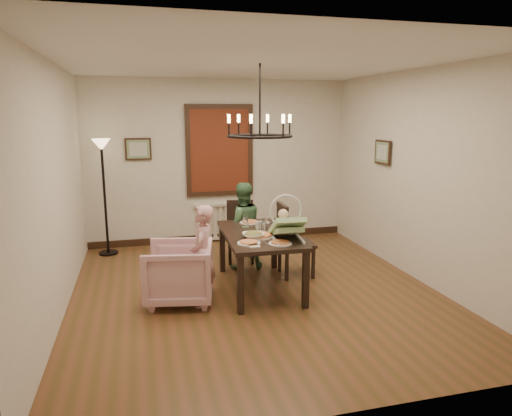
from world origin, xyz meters
name	(u,v)px	position (x,y,z in m)	size (l,w,h in m)	color
room_shell	(248,179)	(0.00, 0.37, 1.40)	(4.51, 5.00, 2.81)	brown
dining_table	(260,239)	(0.09, 0.12, 0.65)	(0.94, 1.60, 0.74)	black
chair_far	(241,232)	(0.09, 1.25, 0.46)	(0.41, 0.41, 0.93)	black
chair_right	(296,239)	(0.70, 0.45, 0.52)	(0.46, 0.46, 1.04)	black
armchair	(179,273)	(-0.96, -0.05, 0.36)	(0.77, 0.79, 0.72)	#DBA8BA
elderly_woman	(202,264)	(-0.69, -0.22, 0.50)	(0.36, 0.24, 0.99)	#CA8F91
seated_man	(242,233)	(0.05, 0.95, 0.52)	(0.51, 0.40, 1.05)	#416D47
baby_bouncer	(287,225)	(0.32, -0.27, 0.92)	(0.42, 0.58, 0.38)	#A5D694
salad_bowl	(253,235)	(-0.05, -0.11, 0.77)	(0.32, 0.32, 0.08)	white
pizza_platter	(260,236)	(0.04, -0.08, 0.76)	(0.33, 0.33, 0.04)	tan
drinking_glass	(263,227)	(0.14, 0.12, 0.80)	(0.07, 0.07, 0.14)	silver
window_blinds	(220,151)	(0.00, 2.46, 1.60)	(1.00, 0.03, 1.40)	maroon
radiator	(221,221)	(0.00, 2.48, 0.35)	(0.92, 0.12, 0.62)	silver
picture_back	(138,149)	(-1.35, 2.47, 1.65)	(0.42, 0.03, 0.36)	black
picture_right	(383,152)	(2.21, 0.90, 1.65)	(0.42, 0.03, 0.36)	black
floor_lamp	(105,199)	(-1.90, 2.15, 0.90)	(0.30, 0.30, 1.80)	black
chandelier	(260,136)	(0.09, 0.12, 1.95)	(0.80, 0.80, 0.04)	black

